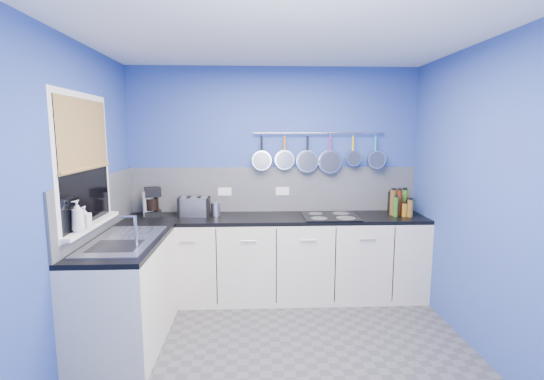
{
  "coord_description": "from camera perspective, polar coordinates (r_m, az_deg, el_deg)",
  "views": [
    {
      "loc": [
        -0.21,
        -2.91,
        1.78
      ],
      "look_at": [
        -0.05,
        0.75,
        1.25
      ],
      "focal_mm": 26.03,
      "sensor_mm": 36.0,
      "label": 1
    }
  ],
  "objects": [
    {
      "name": "hob",
      "position": [
        4.23,
        8.43,
        -3.79
      ],
      "size": [
        0.58,
        0.51,
        0.01
      ],
      "primitive_type": "cube",
      "color": "black",
      "rests_on": "worktop_back"
    },
    {
      "name": "pan_5",
      "position": [
        4.56,
        14.74,
        5.51
      ],
      "size": [
        0.2,
        0.1,
        0.39
      ],
      "primitive_type": null,
      "color": "silver",
      "rests_on": "pot_rail"
    },
    {
      "name": "toaster",
      "position": [
        4.3,
        -11.17,
        -2.37
      ],
      "size": [
        0.34,
        0.23,
        0.2
      ],
      "primitive_type": "cube",
      "rotation": [
        0.0,
        0.0,
        -0.18
      ],
      "color": "silver",
      "rests_on": "worktop_back"
    },
    {
      "name": "condiment_4",
      "position": [
        4.46,
        17.88,
        -1.75
      ],
      "size": [
        0.06,
        0.06,
        0.27
      ],
      "primitive_type": "cylinder",
      "color": "#4C190C",
      "rests_on": "worktop_back"
    },
    {
      "name": "condiment_3",
      "position": [
        4.52,
        19.06,
        -2.37
      ],
      "size": [
        0.06,
        0.06,
        0.17
      ],
      "primitive_type": "cylinder",
      "color": "black",
      "rests_on": "worktop_back"
    },
    {
      "name": "pan_0",
      "position": [
        4.36,
        -1.51,
        5.56
      ],
      "size": [
        0.22,
        0.08,
        0.41
      ],
      "primitive_type": null,
      "color": "silver",
      "rests_on": "pot_rail"
    },
    {
      "name": "window_sill",
      "position": [
        3.56,
        -24.63,
        -4.62
      ],
      "size": [
        0.1,
        0.98,
        0.03
      ],
      "primitive_type": "cube",
      "color": "white",
      "rests_on": "wall_left"
    },
    {
      "name": "condiment_8",
      "position": [
        4.38,
        17.47,
        -2.34
      ],
      "size": [
        0.05,
        0.05,
        0.21
      ],
      "primitive_type": "cylinder",
      "color": "#265919",
      "rests_on": "worktop_back"
    },
    {
      "name": "bamboo_blind",
      "position": [
        3.49,
        -25.56,
        7.34
      ],
      "size": [
        0.01,
        0.9,
        0.55
      ],
      "primitive_type": "cube",
      "color": "#95794A",
      "rests_on": "wall_left"
    },
    {
      "name": "mixer_tap",
      "position": [
        3.26,
        -19.1,
        -5.55
      ],
      "size": [
        0.12,
        0.08,
        0.26
      ],
      "primitive_type": null,
      "color": "silver",
      "rests_on": "worktop_left"
    },
    {
      "name": "backsplash_left",
      "position": [
        3.83,
        -23.59,
        -1.95
      ],
      "size": [
        0.02,
        1.8,
        0.5
      ],
      "primitive_type": "cube",
      "color": "slate",
      "rests_on": "wall_left"
    },
    {
      "name": "sink_unit",
      "position": [
        3.5,
        -20.69,
        -6.8
      ],
      "size": [
        0.5,
        0.95,
        0.01
      ],
      "primitive_type": "cube",
      "color": "silver",
      "rests_on": "worktop_left"
    },
    {
      "name": "condiment_0",
      "position": [
        4.62,
        18.59,
        -1.55
      ],
      "size": [
        0.07,
        0.07,
        0.26
      ],
      "primitive_type": "cylinder",
      "color": "#3F721E",
      "rests_on": "worktop_back"
    },
    {
      "name": "pan_3",
      "position": [
        4.44,
        8.42,
        5.27
      ],
      "size": [
        0.26,
        0.06,
        0.45
      ],
      "primitive_type": null,
      "color": "silver",
      "rests_on": "pot_rail"
    },
    {
      "name": "window_glass",
      "position": [
        3.5,
        -25.45,
        3.65
      ],
      "size": [
        0.01,
        0.9,
        1.0
      ],
      "primitive_type": "cube",
      "color": "black",
      "rests_on": "wall_left"
    },
    {
      "name": "floor",
      "position": [
        3.43,
        1.5,
        -23.29
      ],
      "size": [
        3.2,
        3.0,
        0.02
      ],
      "primitive_type": "cube",
      "color": "#47474C",
      "rests_on": "ground"
    },
    {
      "name": "wall_back",
      "position": [
        4.46,
        0.22,
        1.41
      ],
      "size": [
        3.2,
        0.02,
        2.5
      ],
      "primitive_type": "cube",
      "color": "#2D4597",
      "rests_on": "ground"
    },
    {
      "name": "pan_4",
      "position": [
        4.49,
        11.63,
        5.74
      ],
      "size": [
        0.17,
        0.08,
        0.36
      ],
      "primitive_type": null,
      "color": "silver",
      "rests_on": "pot_rail"
    },
    {
      "name": "condiment_1",
      "position": [
        4.6,
        17.6,
        -1.76
      ],
      "size": [
        0.07,
        0.07,
        0.23
      ],
      "primitive_type": "cylinder",
      "color": "olive",
      "rests_on": "worktop_back"
    },
    {
      "name": "condiment_5",
      "position": [
        4.45,
        17.1,
        -1.75
      ],
      "size": [
        0.06,
        0.06,
        0.27
      ],
      "primitive_type": "cylinder",
      "color": "brown",
      "rests_on": "worktop_back"
    },
    {
      "name": "cabinet_run_left",
      "position": [
        3.65,
        -20.3,
        -14.01
      ],
      "size": [
        0.6,
        1.2,
        0.86
      ],
      "primitive_type": "cube",
      "color": "beige",
      "rests_on": "ground"
    },
    {
      "name": "cabinet_run_back",
      "position": [
        4.33,
        0.41,
        -9.91
      ],
      "size": [
        3.2,
        0.6,
        0.86
      ],
      "primitive_type": "cube",
      "color": "beige",
      "rests_on": "ground"
    },
    {
      "name": "wall_left",
      "position": [
        3.28,
        -27.79,
        -2.06
      ],
      "size": [
        0.02,
        3.0,
        2.5
      ],
      "primitive_type": "cube",
      "color": "#2D4597",
      "rests_on": "ground"
    },
    {
      "name": "wall_front",
      "position": [
        1.51,
        5.7,
        -12.42
      ],
      "size": [
        3.2,
        0.02,
        2.5
      ],
      "primitive_type": "cube",
      "color": "#2D4597",
      "rests_on": "ground"
    },
    {
      "name": "ceiling",
      "position": [
        3.01,
        1.69,
        22.25
      ],
      "size": [
        3.2,
        3.0,
        0.02
      ],
      "primitive_type": "cube",
      "color": "white",
      "rests_on": "ground"
    },
    {
      "name": "pan_2",
      "position": [
        4.4,
        5.15,
        5.39
      ],
      "size": [
        0.24,
        0.06,
        0.43
      ],
      "primitive_type": null,
      "color": "silver",
      "rests_on": "pot_rail"
    },
    {
      "name": "paper_towel",
      "position": [
        4.39,
        -17.43,
        -1.94
      ],
      "size": [
        0.14,
        0.14,
        0.27
      ],
      "primitive_type": "cylinder",
      "rotation": [
        0.0,
        0.0,
        0.18
      ],
      "color": "white",
      "rests_on": "worktop_back"
    },
    {
      "name": "condiment_6",
      "position": [
        4.42,
        19.36,
        -2.51
      ],
      "size": [
        0.06,
        0.06,
        0.18
      ],
      "primitive_type": "cylinder",
      "color": "brown",
      "rests_on": "worktop_back"
    },
    {
      "name": "condiment_7",
      "position": [
        4.42,
        18.64,
        -2.75
      ],
      "size": [
        0.06,
        0.06,
        0.14
      ],
      "primitive_type": "cylinder",
      "color": "#8C5914",
      "rests_on": "worktop_back"
    },
    {
      "name": "canister",
      "position": [
        4.27,
        -8.14,
        -2.76
      ],
      "size": [
        0.12,
        0.12,
        0.14
      ],
      "primitive_type": "cylinder",
      "rotation": [
        0.0,
        0.0,
        -0.2
      ],
      "color": "silver",
      "rests_on": "worktop_back"
    },
    {
      "name": "window_frame",
      "position": [
        3.5,
        -25.52,
        3.65
      ],
      "size": [
        0.01,
        1.0,
        1.1
      ],
      "primitive_type": "cube",
      "color": "white",
      "rests_on": "wall_left"
    },
    {
      "name": "worktop_back",
      "position": [
        4.21,
        0.42,
        -4.09
      ],
      "size": [
        3.2,
        0.6,
        0.04
      ],
      "primitive_type": "cube",
      "color": "black",
      "rests_on": "cabinet_run_back"
    },
    {
      "name": "pot_rail",
      "position": [
        4.42,
        6.82,
        8.18
      ],
      "size": [
        1.45,
        0.02,
        0.02
      ],
      "primitive_type": "cylinder",
      "rotation": [
        0.0,
        1.57,
        0.0
      ],
      "color": "silver",
      "rests_on": "wall_back"
    },
    {
      "name": "soap_bottle_a",
      "position": [
        3.27,
        -26.31,
        -3.41
      ],
      "size": [
        0.12,
        0.12,
        0.24
      ],
      "primitive_type": "imported",
      "rotation": [
        0.0,
        0.0,
        -0.37
      ],
      "color": "white",
      "rests_on": "window_sill"
    },
    {
      "name": "pan_1",
      "position": [
        4.37,
        1.84,
        5.61
      ],
      "size": [
        0.21,
        0.05,
        0.4
      ],
      "primitive_type": null,
      "color": "silver",
      "rests_on": "pot_rail"
    },
    {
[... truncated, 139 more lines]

